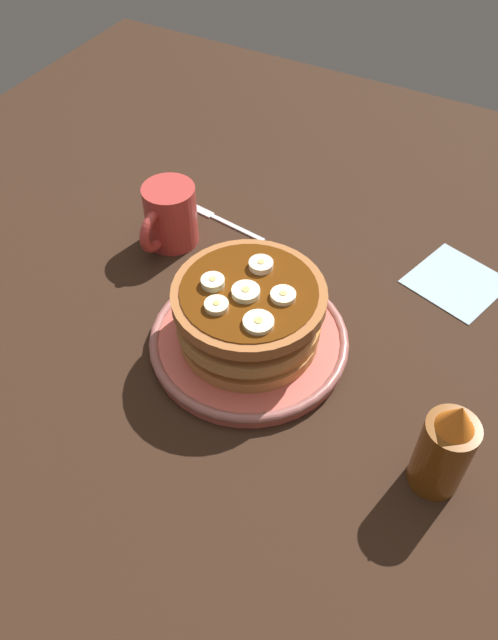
% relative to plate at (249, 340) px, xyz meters
% --- Properties ---
extents(ground_plane, '(1.40, 1.40, 0.03)m').
position_rel_plate_xyz_m(ground_plane, '(0.00, 0.00, -0.03)').
color(ground_plane, black).
extents(plate, '(0.24, 0.24, 0.02)m').
position_rel_plate_xyz_m(plate, '(0.00, 0.00, 0.00)').
color(plate, '#CC594C').
rests_on(plate, ground_plane).
extents(pancake_stack, '(0.18, 0.18, 0.08)m').
position_rel_plate_xyz_m(pancake_stack, '(-0.00, -0.00, 0.05)').
color(pancake_stack, '#B7783F').
rests_on(pancake_stack, plate).
extents(banana_slice_0, '(0.03, 0.03, 0.01)m').
position_rel_plate_xyz_m(banana_slice_0, '(0.01, 0.00, 0.09)').
color(banana_slice_0, '#EEEDC0').
rests_on(banana_slice_0, pancake_stack).
extents(banana_slice_1, '(0.03, 0.03, 0.01)m').
position_rel_plate_xyz_m(banana_slice_1, '(-0.04, -0.01, 0.09)').
color(banana_slice_1, '#FBE5C5').
rests_on(banana_slice_1, pancake_stack).
extents(banana_slice_2, '(0.03, 0.03, 0.01)m').
position_rel_plate_xyz_m(banana_slice_2, '(0.01, -0.04, 0.09)').
color(banana_slice_2, '#EEF1BF').
rests_on(banana_slice_2, pancake_stack).
extents(banana_slice_3, '(0.03, 0.03, 0.01)m').
position_rel_plate_xyz_m(banana_slice_3, '(0.04, -0.02, 0.09)').
color(banana_slice_3, '#F8E7B5').
rests_on(banana_slice_3, pancake_stack).
extents(banana_slice_4, '(0.03, 0.03, 0.01)m').
position_rel_plate_xyz_m(banana_slice_4, '(-0.01, 0.04, 0.09)').
color(banana_slice_4, '#FEE7B8').
rests_on(banana_slice_4, pancake_stack).
extents(banana_slice_5, '(0.03, 0.03, 0.01)m').
position_rel_plate_xyz_m(banana_slice_5, '(0.04, 0.03, 0.09)').
color(banana_slice_5, '#FBF0B6').
rests_on(banana_slice_5, pancake_stack).
extents(coffee_mug, '(0.11, 0.07, 0.09)m').
position_rel_plate_xyz_m(coffee_mug, '(-0.12, -0.19, 0.03)').
color(coffee_mug, '#B23833').
rests_on(coffee_mug, ground_plane).
extents(napkin, '(0.14, 0.14, 0.00)m').
position_rel_plate_xyz_m(napkin, '(-0.23, 0.19, -0.01)').
color(napkin, '#99B2BF').
rests_on(napkin, ground_plane).
extents(fork, '(0.03, 0.13, 0.01)m').
position_rel_plate_xyz_m(fork, '(-0.19, -0.15, -0.01)').
color(fork, silver).
rests_on(fork, ground_plane).
extents(syrup_bottle, '(0.05, 0.05, 0.13)m').
position_rel_plate_xyz_m(syrup_bottle, '(0.06, 0.25, 0.05)').
color(syrup_bottle, brown).
rests_on(syrup_bottle, ground_plane).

